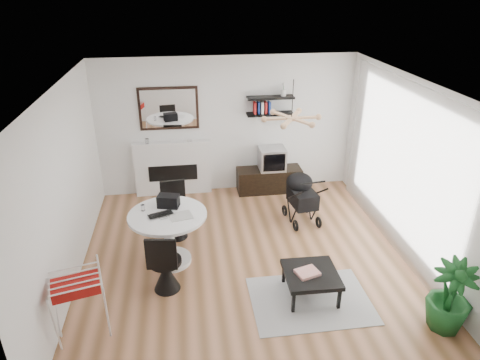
{
  "coord_description": "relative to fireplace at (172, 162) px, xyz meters",
  "views": [
    {
      "loc": [
        -0.85,
        -5.46,
        3.97
      ],
      "look_at": [
        -0.03,
        0.4,
        1.17
      ],
      "focal_mm": 32.0,
      "sensor_mm": 36.0,
      "label": 1
    }
  ],
  "objects": [
    {
      "name": "floor",
      "position": [
        1.1,
        -2.42,
        -0.69
      ],
      "size": [
        5.0,
        5.0,
        0.0
      ],
      "primitive_type": "plane",
      "color": "brown",
      "rests_on": "ground"
    },
    {
      "name": "ceiling",
      "position": [
        1.1,
        -2.42,
        2.01
      ],
      "size": [
        5.0,
        5.0,
        0.0
      ],
      "primitive_type": "plane",
      "color": "white",
      "rests_on": "wall_back"
    },
    {
      "name": "wall_back",
      "position": [
        1.1,
        0.08,
        0.66
      ],
      "size": [
        5.0,
        0.0,
        5.0
      ],
      "primitive_type": "plane",
      "rotation": [
        1.57,
        0.0,
        0.0
      ],
      "color": "white",
      "rests_on": "floor"
    },
    {
      "name": "wall_left",
      "position": [
        -1.4,
        -2.42,
        0.66
      ],
      "size": [
        0.0,
        5.0,
        5.0
      ],
      "primitive_type": "plane",
      "rotation": [
        1.57,
        0.0,
        1.57
      ],
      "color": "white",
      "rests_on": "floor"
    },
    {
      "name": "wall_right",
      "position": [
        3.6,
        -2.42,
        0.66
      ],
      "size": [
        0.0,
        5.0,
        5.0
      ],
      "primitive_type": "plane",
      "rotation": [
        1.57,
        0.0,
        -1.57
      ],
      "color": "white",
      "rests_on": "floor"
    },
    {
      "name": "sheer_curtain",
      "position": [
        3.5,
        -2.22,
        0.66
      ],
      "size": [
        0.04,
        3.6,
        2.6
      ],
      "primitive_type": "cube",
      "color": "white",
      "rests_on": "wall_right"
    },
    {
      "name": "fireplace",
      "position": [
        0.0,
        0.0,
        0.0
      ],
      "size": [
        1.5,
        0.17,
        2.16
      ],
      "color": "white",
      "rests_on": "floor"
    },
    {
      "name": "shelf_lower",
      "position": [
        1.92,
        -0.05,
        0.91
      ],
      "size": [
        0.9,
        0.25,
        0.04
      ],
      "primitive_type": "cube",
      "color": "black",
      "rests_on": "wall_back"
    },
    {
      "name": "shelf_upper",
      "position": [
        1.92,
        -0.05,
        1.23
      ],
      "size": [
        0.9,
        0.25,
        0.04
      ],
      "primitive_type": "cube",
      "color": "black",
      "rests_on": "wall_back"
    },
    {
      "name": "pendant_lamp",
      "position": [
        1.8,
        -2.12,
        1.46
      ],
      "size": [
        0.9,
        0.9,
        0.1
      ],
      "primitive_type": null,
      "color": "tan",
      "rests_on": "ceiling"
    },
    {
      "name": "tv_console",
      "position": [
        1.92,
        -0.16,
        -0.44
      ],
      "size": [
        1.29,
        0.45,
        0.48
      ],
      "primitive_type": "cube",
      "color": "black",
      "rests_on": "floor"
    },
    {
      "name": "crt_tv",
      "position": [
        1.97,
        -0.16,
        0.02
      ],
      "size": [
        0.51,
        0.45,
        0.45
      ],
      "color": "#B3B4B6",
      "rests_on": "tv_console"
    },
    {
      "name": "dining_table",
      "position": [
        -0.06,
        -2.35,
        -0.13
      ],
      "size": [
        1.16,
        1.16,
        0.85
      ],
      "color": "white",
      "rests_on": "floor"
    },
    {
      "name": "laptop",
      "position": [
        -0.13,
        -2.44,
        0.18
      ],
      "size": [
        0.42,
        0.34,
        0.03
      ],
      "primitive_type": "imported",
      "rotation": [
        0.0,
        0.0,
        0.36
      ],
      "color": "black",
      "rests_on": "dining_table"
    },
    {
      "name": "black_bag",
      "position": [
        -0.04,
        -2.13,
        0.26
      ],
      "size": [
        0.35,
        0.26,
        0.19
      ],
      "primitive_type": "cube",
      "rotation": [
        0.0,
        0.0,
        -0.25
      ],
      "color": "black",
      "rests_on": "dining_table"
    },
    {
      "name": "newspaper",
      "position": [
        0.14,
        -2.45,
        0.17
      ],
      "size": [
        0.37,
        0.33,
        0.01
      ],
      "primitive_type": "cube",
      "rotation": [
        0.0,
        0.0,
        0.23
      ],
      "color": "silver",
      "rests_on": "dining_table"
    },
    {
      "name": "drinking_glass",
      "position": [
        -0.41,
        -2.2,
        0.21
      ],
      "size": [
        0.06,
        0.06,
        0.1
      ],
      "primitive_type": "cylinder",
      "color": "white",
      "rests_on": "dining_table"
    },
    {
      "name": "chair_far",
      "position": [
        0.03,
        -1.63,
        -0.38
      ],
      "size": [
        0.46,
        0.47,
        0.96
      ],
      "rotation": [
        0.0,
        0.0,
        0.1
      ],
      "color": "black",
      "rests_on": "floor"
    },
    {
      "name": "chair_near",
      "position": [
        -0.11,
        -3.0,
        -0.39
      ],
      "size": [
        0.46,
        0.48,
        0.95
      ],
      "rotation": [
        0.0,
        0.0,
        3.0
      ],
      "color": "black",
      "rests_on": "floor"
    },
    {
      "name": "drying_rack",
      "position": [
        -1.08,
        -3.75,
        -0.21
      ],
      "size": [
        0.72,
        0.69,
        0.9
      ],
      "rotation": [
        0.0,
        0.0,
        0.25
      ],
      "color": "white",
      "rests_on": "floor"
    },
    {
      "name": "stroller",
      "position": [
        2.25,
        -1.38,
        -0.27
      ],
      "size": [
        0.57,
        0.82,
        0.96
      ],
      "rotation": [
        0.0,
        0.0,
        0.12
      ],
      "color": "black",
      "rests_on": "floor"
    },
    {
      "name": "rug",
      "position": [
        1.82,
        -3.51,
        -0.68
      ],
      "size": [
        1.6,
        1.16,
        0.01
      ],
      "primitive_type": "cube",
      "color": "#ABABAB",
      "rests_on": "floor"
    },
    {
      "name": "coffee_table",
      "position": [
        1.85,
        -3.39,
        -0.35
      ],
      "size": [
        0.73,
        0.73,
        0.37
      ],
      "rotation": [
        0.0,
        0.0,
        -0.02
      ],
      "color": "black",
      "rests_on": "rug"
    },
    {
      "name": "magazines",
      "position": [
        1.78,
        -3.41,
        -0.29
      ],
      "size": [
        0.35,
        0.31,
        0.04
      ],
      "primitive_type": "cube",
      "rotation": [
        0.0,
        0.0,
        0.29
      ],
      "color": "#DF4937",
      "rests_on": "coffee_table"
    },
    {
      "name": "potted_plant",
      "position": [
        3.34,
        -4.2,
        -0.21
      ],
      "size": [
        0.69,
        0.69,
        0.96
      ],
      "primitive_type": "imported",
      "rotation": [
        0.0,
        0.0,
        -0.38
      ],
      "color": "#164E1E",
      "rests_on": "floor"
    }
  ]
}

